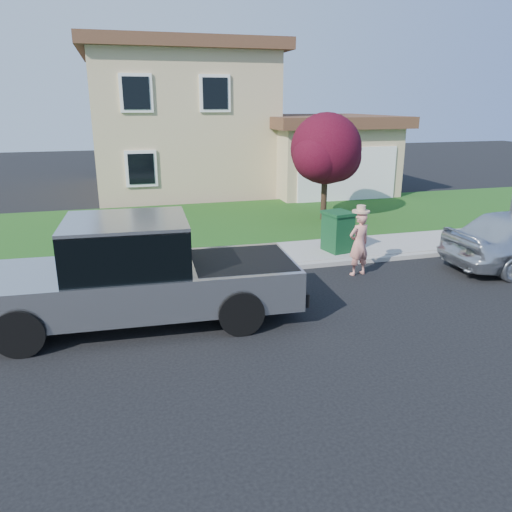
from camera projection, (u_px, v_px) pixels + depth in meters
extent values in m
plane|color=black|center=(288.00, 317.00, 10.34)|extent=(80.00, 80.00, 0.00)
cube|color=gray|center=(288.00, 267.00, 13.25)|extent=(40.00, 0.20, 0.12)
cube|color=gray|center=(276.00, 255.00, 14.26)|extent=(40.00, 2.00, 0.15)
cube|color=#174614|center=(238.00, 221.00, 18.41)|extent=(40.00, 7.00, 0.10)
cube|color=tan|center=(179.00, 124.00, 25.04)|extent=(8.00, 9.00, 6.40)
cube|color=tan|center=(321.00, 159.00, 24.42)|extent=(5.50, 6.00, 3.20)
cube|color=white|center=(347.00, 174.00, 21.74)|extent=(4.60, 0.12, 2.30)
cube|color=#4C2D1E|center=(175.00, 51.00, 24.04)|extent=(8.80, 9.80, 0.50)
cube|color=#4C2D1E|center=(322.00, 121.00, 23.89)|extent=(6.20, 6.80, 0.50)
cube|color=white|center=(136.00, 93.00, 19.88)|extent=(1.30, 0.10, 1.50)
cube|color=white|center=(215.00, 93.00, 20.70)|extent=(1.30, 0.10, 1.50)
cube|color=black|center=(141.00, 169.00, 20.77)|extent=(1.30, 0.10, 1.50)
cylinder|color=black|center=(20.00, 332.00, 8.67)|extent=(0.90, 0.37, 0.88)
cylinder|color=black|center=(41.00, 291.00, 10.55)|extent=(0.90, 0.37, 0.88)
cylinder|color=black|center=(241.00, 312.00, 9.48)|extent=(0.90, 0.37, 0.88)
cylinder|color=black|center=(224.00, 277.00, 11.37)|extent=(0.90, 0.37, 0.88)
cube|color=#A2A4A9|center=(139.00, 286.00, 9.94)|extent=(6.38, 2.52, 0.79)
cube|color=black|center=(127.00, 246.00, 9.66)|extent=(2.41, 2.16, 0.94)
cube|color=#A2A4A9|center=(125.00, 222.00, 9.52)|extent=(2.41, 2.16, 0.09)
cube|color=black|center=(241.00, 261.00, 10.27)|extent=(2.07, 1.97, 0.07)
cube|color=black|center=(291.00, 283.00, 10.66)|extent=(0.24, 2.09, 0.28)
cube|color=black|center=(86.00, 238.00, 10.61)|extent=(0.14, 0.25, 0.20)
imported|color=tan|center=(359.00, 244.00, 12.63)|extent=(0.68, 0.52, 1.65)
cylinder|color=tan|center=(361.00, 211.00, 12.38)|extent=(0.44, 0.44, 0.04)
cylinder|color=tan|center=(361.00, 208.00, 12.36)|extent=(0.22, 0.22, 0.15)
cylinder|color=black|center=(324.00, 196.00, 18.23)|extent=(0.22, 0.22, 1.75)
sphere|color=#440E1C|center=(326.00, 149.00, 17.73)|extent=(2.52, 2.52, 2.52)
sphere|color=#440E1C|center=(336.00, 157.00, 18.27)|extent=(1.86, 1.86, 1.86)
sphere|color=#440E1C|center=(318.00, 156.00, 17.38)|extent=(1.75, 1.75, 1.75)
cube|color=#103E1E|center=(338.00, 233.00, 14.24)|extent=(0.78, 0.86, 1.07)
cube|color=#103E1E|center=(339.00, 213.00, 14.07)|extent=(0.85, 0.93, 0.09)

